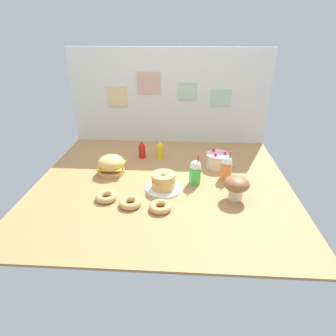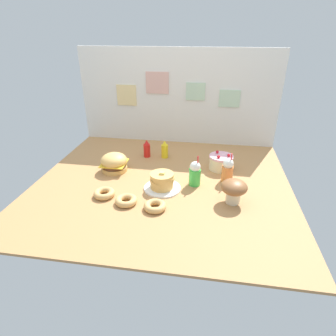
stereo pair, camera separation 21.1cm
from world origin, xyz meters
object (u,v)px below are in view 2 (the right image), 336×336
object	(u,v)px
layer_cake	(221,162)
donut_pink_glaze	(104,193)
donut_vanilla	(155,206)
cream_soda_cup	(195,173)
donut_chocolate	(126,200)
mushroom_stool	(234,189)
orange_float_cup	(228,170)
burger	(114,163)
pancake_stack	(162,182)
ketchup_bottle	(147,149)
mustard_bottle	(165,150)

from	to	relation	value
layer_cake	donut_pink_glaze	size ratio (longest dim) A/B	1.34
layer_cake	donut_vanilla	size ratio (longest dim) A/B	1.34
cream_soda_cup	donut_chocolate	size ratio (longest dim) A/B	1.61
mushroom_stool	donut_chocolate	bearing A→B (deg)	-169.93
orange_float_cup	layer_cake	bearing A→B (deg)	102.22
donut_pink_glaze	donut_vanilla	bearing A→B (deg)	-14.40
donut_chocolate	layer_cake	bearing A→B (deg)	44.62
donut_pink_glaze	donut_vanilla	xyz separation A→B (m)	(0.45, -0.12, 0.00)
burger	pancake_stack	world-z (taller)	burger
cream_soda_cup	donut_pink_glaze	world-z (taller)	cream_soda_cup
burger	pancake_stack	distance (m)	0.58
cream_soda_cup	mushroom_stool	size ratio (longest dim) A/B	1.36
ketchup_bottle	mustard_bottle	distance (m)	0.19
pancake_stack	ketchup_bottle	world-z (taller)	ketchup_bottle
ketchup_bottle	orange_float_cup	world-z (taller)	orange_float_cup
burger	layer_cake	xyz separation A→B (m)	(1.02, 0.20, -0.01)
cream_soda_cup	layer_cake	bearing A→B (deg)	56.45
ketchup_bottle	cream_soda_cup	size ratio (longest dim) A/B	0.67
mustard_bottle	donut_pink_glaze	distance (m)	0.92
mushroom_stool	mustard_bottle	bearing A→B (deg)	131.38
pancake_stack	ketchup_bottle	bearing A→B (deg)	113.48
mustard_bottle	layer_cake	bearing A→B (deg)	-17.39
donut_pink_glaze	donut_chocolate	xyz separation A→B (m)	(0.21, -0.08, 0.00)
burger	orange_float_cup	xyz separation A→B (m)	(1.07, -0.05, 0.02)
burger	donut_pink_glaze	xyz separation A→B (m)	(0.07, -0.46, -0.06)
donut_chocolate	donut_vanilla	size ratio (longest dim) A/B	1.00
pancake_stack	mustard_bottle	bearing A→B (deg)	97.65
burger	mustard_bottle	size ratio (longest dim) A/B	1.33
donut_pink_glaze	layer_cake	bearing A→B (deg)	34.66
mustard_bottle	mushroom_stool	xyz separation A→B (m)	(0.68, -0.77, 0.04)
layer_cake	donut_chocolate	size ratio (longest dim) A/B	1.34
cream_soda_cup	orange_float_cup	bearing A→B (deg)	20.14
mustard_bottle	donut_chocolate	size ratio (longest dim) A/B	1.08
pancake_stack	donut_vanilla	bearing A→B (deg)	-90.31
donut_vanilla	cream_soda_cup	bearing A→B (deg)	57.44
burger	mushroom_stool	size ratio (longest dim) A/B	1.21
donut_chocolate	burger	bearing A→B (deg)	117.18
burger	mustard_bottle	xyz separation A→B (m)	(0.43, 0.38, 0.00)
mustard_bottle	donut_vanilla	bearing A→B (deg)	-84.89
ketchup_bottle	donut_chocolate	world-z (taller)	ketchup_bottle
mustard_bottle	donut_vanilla	distance (m)	0.96
mustard_bottle	cream_soda_cup	world-z (taller)	cream_soda_cup
donut_chocolate	pancake_stack	bearing A→B (deg)	47.88
pancake_stack	cream_soda_cup	xyz separation A→B (m)	(0.27, 0.12, 0.05)
burger	donut_vanilla	xyz separation A→B (m)	(0.52, -0.58, -0.06)
layer_cake	donut_pink_glaze	world-z (taller)	layer_cake
ketchup_bottle	mushroom_stool	world-z (taller)	mushroom_stool
layer_cake	orange_float_cup	bearing A→B (deg)	-77.78
burger	pancake_stack	xyz separation A→B (m)	(0.52, -0.27, -0.02)
pancake_stack	mustard_bottle	xyz separation A→B (m)	(-0.09, 0.65, 0.02)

